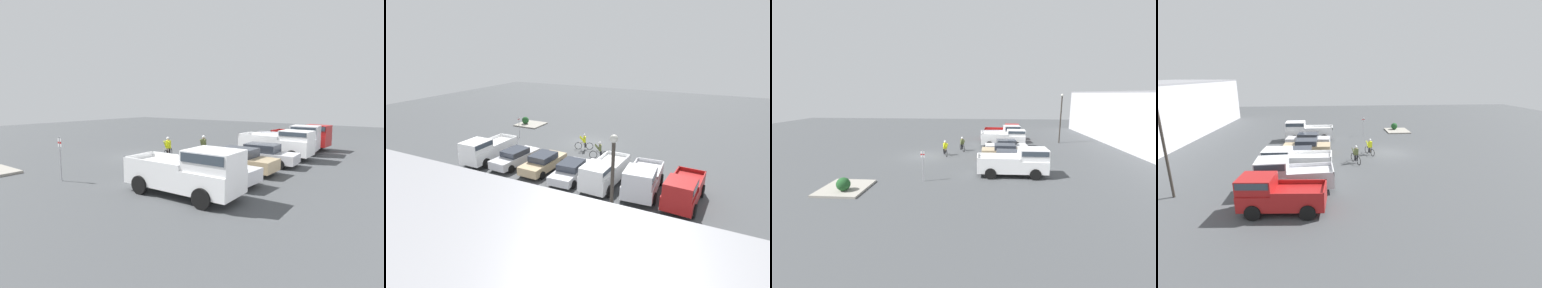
# 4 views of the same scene
# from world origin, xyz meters

# --- Properties ---
(ground_plane) EXTENTS (80.00, 80.00, 0.00)m
(ground_plane) POSITION_xyz_m (0.00, 0.00, 0.00)
(ground_plane) COLOR #424447
(pickup_truck_0) EXTENTS (2.39, 4.95, 2.18)m
(pickup_truck_0) POSITION_xyz_m (-10.80, 9.03, 1.13)
(pickup_truck_0) COLOR maroon
(pickup_truck_0) RESTS_ON ground_plane
(pickup_truck_1) EXTENTS (2.54, 5.19, 2.29)m
(pickup_truck_1) POSITION_xyz_m (-8.06, 8.74, 1.18)
(pickup_truck_1) COLOR silver
(pickup_truck_1) RESTS_ON ground_plane
(pickup_truck_2) EXTENTS (2.33, 5.31, 2.14)m
(pickup_truck_2) POSITION_xyz_m (-5.21, 8.74, 1.13)
(pickup_truck_2) COLOR white
(pickup_truck_2) RESTS_ON ground_plane
(sedan_0) EXTENTS (2.09, 4.66, 1.40)m
(sedan_0) POSITION_xyz_m (-2.43, 8.56, 0.70)
(sedan_0) COLOR silver
(sedan_0) RESTS_ON ground_plane
(sedan_1) EXTENTS (2.13, 4.69, 1.45)m
(sedan_1) POSITION_xyz_m (0.37, 8.19, 0.73)
(sedan_1) COLOR tan
(sedan_1) RESTS_ON ground_plane
(sedan_2) EXTENTS (2.18, 4.86, 1.43)m
(sedan_2) POSITION_xyz_m (3.17, 8.27, 0.73)
(sedan_2) COLOR silver
(sedan_2) RESTS_ON ground_plane
(pickup_truck_3) EXTENTS (2.26, 5.51, 2.24)m
(pickup_truck_3) POSITION_xyz_m (5.97, 8.76, 1.17)
(pickup_truck_3) COLOR white
(pickup_truck_3) RESTS_ON ground_plane
(cyclist_0) EXTENTS (1.74, 0.73, 1.63)m
(cyclist_0) POSITION_xyz_m (-0.43, 1.98, 0.80)
(cyclist_0) COLOR black
(cyclist_0) RESTS_ON ground_plane
(cyclist_1) EXTENTS (1.77, 0.74, 1.64)m
(cyclist_1) POSITION_xyz_m (-2.77, 3.60, 0.81)
(cyclist_1) COLOR black
(cyclist_1) RESTS_ON ground_plane
(fire_lane_sign) EXTENTS (0.06, 0.30, 2.40)m
(fire_lane_sign) POSITION_xyz_m (7.83, 1.54, 1.45)
(fire_lane_sign) COLOR #9E9EA3
(fire_lane_sign) RESTS_ON ground_plane
(lamppost) EXTENTS (0.36, 0.36, 6.44)m
(lamppost) POSITION_xyz_m (-8.45, 16.07, 3.80)
(lamppost) COLOR #2D2823
(lamppost) RESTS_ON ground_plane
(curb_island) EXTENTS (3.27, 3.06, 0.15)m
(curb_island) POSITION_xyz_m (9.83, -3.48, 0.07)
(curb_island) COLOR gray
(curb_island) RESTS_ON ground_plane
(shrub) EXTENTS (0.89, 0.89, 0.89)m
(shrub) POSITION_xyz_m (10.47, -3.22, 0.60)
(shrub) COLOR #1E4C23
(shrub) RESTS_ON curb_island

